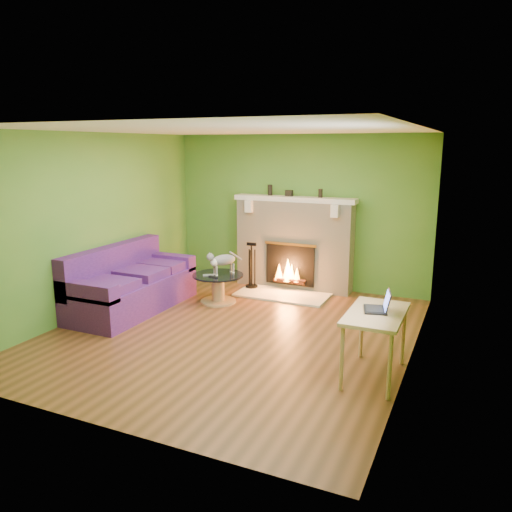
{
  "coord_description": "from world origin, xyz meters",
  "views": [
    {
      "loc": [
        2.84,
        -5.55,
        2.42
      ],
      "look_at": [
        0.15,
        0.4,
        0.96
      ],
      "focal_mm": 35.0,
      "sensor_mm": 36.0,
      "label": 1
    }
  ],
  "objects_px": {
    "sofa": "(129,285)",
    "coffee_table": "(218,286)",
    "cat": "(224,263)",
    "desk": "(376,320)"
  },
  "relations": [
    {
      "from": "coffee_table",
      "to": "cat",
      "type": "xyz_separation_m",
      "value": [
        0.08,
        0.05,
        0.38
      ]
    },
    {
      "from": "coffee_table",
      "to": "desk",
      "type": "distance_m",
      "value": 3.2
    },
    {
      "from": "cat",
      "to": "sofa",
      "type": "bearing_deg",
      "value": -109.81
    },
    {
      "from": "desk",
      "to": "sofa",
      "type": "bearing_deg",
      "value": 168.52
    },
    {
      "from": "sofa",
      "to": "desk",
      "type": "relative_size",
      "value": 2.16
    },
    {
      "from": "coffee_table",
      "to": "cat",
      "type": "bearing_deg",
      "value": 32.01
    },
    {
      "from": "sofa",
      "to": "coffee_table",
      "type": "xyz_separation_m",
      "value": [
        1.06,
        0.83,
        -0.11
      ]
    },
    {
      "from": "coffee_table",
      "to": "desk",
      "type": "xyz_separation_m",
      "value": [
        2.75,
        -1.6,
        0.38
      ]
    },
    {
      "from": "coffee_table",
      "to": "desk",
      "type": "relative_size",
      "value": 0.81
    },
    {
      "from": "desk",
      "to": "cat",
      "type": "distance_m",
      "value": 3.14
    }
  ]
}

